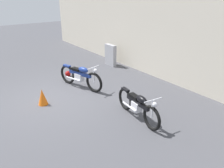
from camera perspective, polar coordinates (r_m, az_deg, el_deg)
ground_plane at (r=8.31m, az=-13.84°, el=-3.18°), size 40.00×40.00×0.00m
building_wall at (r=10.20m, az=9.48°, el=11.89°), size 18.00×0.30×3.36m
stone_marker at (r=11.37m, az=-0.37°, el=7.31°), size 0.71×0.22×1.05m
helmet at (r=10.15m, az=-11.08°, el=2.58°), size 0.24×0.24×0.24m
traffic_cone at (r=7.78m, az=-17.17°, el=-3.14°), size 0.32×0.32×0.55m
motorcycle_blue at (r=8.75m, az=-7.98°, el=1.99°), size 2.14×0.86×0.99m
motorcycle_black at (r=6.60m, az=6.54°, el=-5.42°), size 2.02×0.56×0.91m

